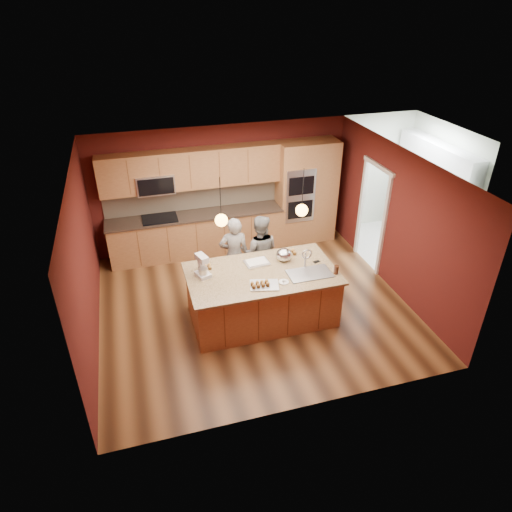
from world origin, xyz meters
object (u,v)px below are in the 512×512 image
object	(u,v)px
person_left	(234,255)
mixing_bowl	(284,255)
person_right	(260,252)
stand_mixer	(202,267)
island	(263,295)

from	to	relation	value
person_left	mixing_bowl	distance (m)	1.04
person_right	stand_mixer	distance (m)	1.48
stand_mixer	mixing_bowl	world-z (taller)	stand_mixer
mixing_bowl	island	bearing A→B (deg)	-148.92
mixing_bowl	person_left	bearing A→B (deg)	137.33
person_left	mixing_bowl	bearing A→B (deg)	144.29
island	stand_mixer	world-z (taller)	stand_mixer
stand_mixer	mixing_bowl	xyz separation A→B (m)	(1.46, 0.09, -0.05)
person_left	person_right	bearing A→B (deg)	-173.04
island	mixing_bowl	distance (m)	0.79
person_left	person_right	world-z (taller)	person_left
person_left	stand_mixer	world-z (taller)	person_left
person_right	mixing_bowl	xyz separation A→B (m)	(0.24, -0.68, 0.29)
person_left	stand_mixer	bearing A→B (deg)	53.79
person_right	stand_mixer	world-z (taller)	person_right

